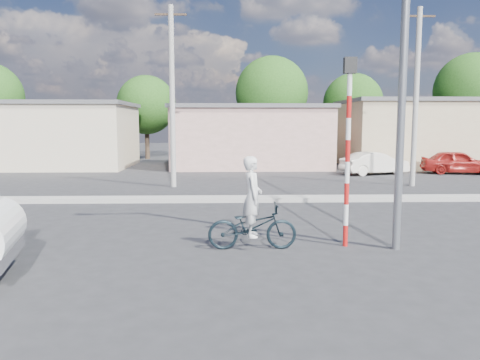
{
  "coord_description": "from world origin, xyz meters",
  "views": [
    {
      "loc": [
        0.39,
        -9.19,
        2.88
      ],
      "look_at": [
        0.78,
        3.82,
        1.3
      ],
      "focal_mm": 35.0,
      "sensor_mm": 36.0,
      "label": 1
    }
  ],
  "objects_px": {
    "bicycle": "(252,226)",
    "car_red": "(458,162)",
    "traffic_pole": "(348,136)",
    "car_cream": "(375,163)",
    "cyclist": "(252,210)",
    "streetlight": "(398,27)"
  },
  "relations": [
    {
      "from": "bicycle",
      "to": "car_red",
      "type": "xyz_separation_m",
      "value": [
        12.67,
        15.81,
        0.14
      ]
    },
    {
      "from": "bicycle",
      "to": "traffic_pole",
      "type": "relative_size",
      "value": 0.47
    },
    {
      "from": "car_cream",
      "to": "traffic_pole",
      "type": "height_order",
      "value": "traffic_pole"
    },
    {
      "from": "bicycle",
      "to": "traffic_pole",
      "type": "bearing_deg",
      "value": -85.82
    },
    {
      "from": "cyclist",
      "to": "traffic_pole",
      "type": "height_order",
      "value": "traffic_pole"
    },
    {
      "from": "car_red",
      "to": "cyclist",
      "type": "bearing_deg",
      "value": 152.77
    },
    {
      "from": "car_cream",
      "to": "cyclist",
      "type": "bearing_deg",
      "value": 136.63
    },
    {
      "from": "traffic_pole",
      "to": "bicycle",
      "type": "bearing_deg",
      "value": -175.07
    },
    {
      "from": "cyclist",
      "to": "streetlight",
      "type": "relative_size",
      "value": 0.21
    },
    {
      "from": "car_cream",
      "to": "car_red",
      "type": "xyz_separation_m",
      "value": [
        4.88,
        0.25,
        0.04
      ]
    },
    {
      "from": "bicycle",
      "to": "cyclist",
      "type": "bearing_deg",
      "value": -90.75
    },
    {
      "from": "bicycle",
      "to": "streetlight",
      "type": "xyz_separation_m",
      "value": [
        3.15,
        -0.11,
        4.43
      ]
    },
    {
      "from": "cyclist",
      "to": "car_red",
      "type": "height_order",
      "value": "cyclist"
    },
    {
      "from": "car_cream",
      "to": "car_red",
      "type": "bearing_deg",
      "value": -103.89
    },
    {
      "from": "cyclist",
      "to": "streetlight",
      "type": "distance_m",
      "value": 5.12
    },
    {
      "from": "bicycle",
      "to": "traffic_pole",
      "type": "height_order",
      "value": "traffic_pole"
    },
    {
      "from": "car_cream",
      "to": "streetlight",
      "type": "distance_m",
      "value": 16.91
    },
    {
      "from": "traffic_pole",
      "to": "streetlight",
      "type": "bearing_deg",
      "value": -17.73
    },
    {
      "from": "car_cream",
      "to": "traffic_pole",
      "type": "distance_m",
      "value": 16.47
    },
    {
      "from": "car_red",
      "to": "traffic_pole",
      "type": "distance_m",
      "value": 18.89
    },
    {
      "from": "bicycle",
      "to": "streetlight",
      "type": "distance_m",
      "value": 5.44
    },
    {
      "from": "cyclist",
      "to": "car_red",
      "type": "bearing_deg",
      "value": -39.47
    }
  ]
}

